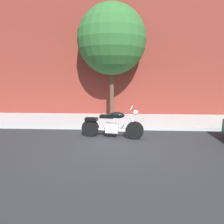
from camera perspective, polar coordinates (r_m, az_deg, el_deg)
ground_plane at (r=6.28m, az=0.77°, el=-9.39°), size 60.00×60.00×0.00m
sidewalk at (r=9.06m, az=1.38°, el=-2.59°), size 19.59×2.62×0.14m
building_facade at (r=10.64m, az=1.70°, el=23.71°), size 19.59×0.50×9.09m
motorcycle at (r=6.77m, az=-0.01°, el=-3.96°), size 2.19×0.75×1.11m
street_tree at (r=9.44m, az=-0.10°, el=20.32°), size 3.16×3.16×5.31m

